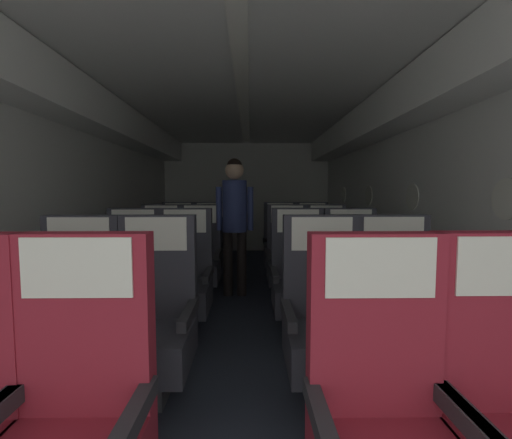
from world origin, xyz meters
TOP-DOWN VIEW (x-y plane):
  - ground at (0.00, 3.77)m, footprint 3.61×7.93m
  - fuselage_shell at (0.00, 4.03)m, footprint 3.49×7.58m
  - seat_a_left_aisle at (-0.50, 1.41)m, footprint 0.48×0.52m
  - seat_a_right_window at (0.50, 1.40)m, footprint 0.48×0.52m
  - seat_b_left_window at (-0.95, 2.35)m, footprint 0.48×0.52m
  - seat_b_left_aisle at (-0.49, 2.35)m, footprint 0.48×0.52m
  - seat_b_right_aisle at (0.94, 2.35)m, footprint 0.48×0.52m
  - seat_b_right_window at (0.50, 2.34)m, footprint 0.48×0.52m
  - seat_c_left_window at (-0.94, 3.29)m, footprint 0.48×0.52m
  - seat_c_left_aisle at (-0.49, 3.29)m, footprint 0.48×0.52m
  - seat_c_right_aisle at (0.95, 3.29)m, footprint 0.48×0.52m
  - seat_c_right_window at (0.49, 3.30)m, footprint 0.48×0.52m
  - seat_d_left_window at (-0.94, 4.24)m, footprint 0.48×0.52m
  - seat_d_left_aisle at (-0.50, 4.25)m, footprint 0.48×0.52m
  - seat_d_right_aisle at (0.94, 4.23)m, footprint 0.48×0.52m
  - seat_d_right_window at (0.49, 4.22)m, footprint 0.48×0.52m
  - seat_e_left_window at (-0.94, 5.18)m, footprint 0.48×0.52m
  - seat_e_left_aisle at (-0.50, 5.18)m, footprint 0.48×0.52m
  - seat_e_right_aisle at (0.95, 5.17)m, footprint 0.48×0.52m
  - seat_e_right_window at (0.49, 5.17)m, footprint 0.48×0.52m
  - flight_attendant at (-0.11, 4.37)m, footprint 0.43×0.28m

SIDE VIEW (x-z plane):
  - ground at x=0.00m, z-range -0.02..0.00m
  - seat_a_left_aisle at x=-0.50m, z-range -0.08..0.98m
  - seat_a_right_window at x=0.50m, z-range -0.08..0.98m
  - seat_b_left_window at x=-0.95m, z-range -0.08..0.98m
  - seat_b_left_aisle at x=-0.49m, z-range -0.08..0.98m
  - seat_b_right_aisle at x=0.94m, z-range -0.08..0.98m
  - seat_b_right_window at x=0.50m, z-range -0.08..0.98m
  - seat_c_left_window at x=-0.94m, z-range -0.08..0.98m
  - seat_c_left_aisle at x=-0.49m, z-range -0.08..0.98m
  - seat_c_right_aisle at x=0.95m, z-range -0.08..0.98m
  - seat_c_right_window at x=0.49m, z-range -0.08..0.98m
  - seat_d_left_window at x=-0.94m, z-range -0.08..0.98m
  - seat_d_left_aisle at x=-0.50m, z-range -0.08..0.98m
  - seat_d_right_aisle at x=0.94m, z-range -0.08..0.98m
  - seat_d_right_window at x=0.49m, z-range -0.08..0.98m
  - seat_e_left_window at x=-0.94m, z-range -0.08..0.98m
  - seat_e_left_aisle at x=-0.50m, z-range -0.08..0.98m
  - seat_e_right_aisle at x=0.95m, z-range -0.08..0.98m
  - seat_e_right_window at x=0.49m, z-range -0.08..0.98m
  - flight_attendant at x=-0.11m, z-range 0.18..1.77m
  - fuselage_shell at x=0.00m, z-range 0.51..2.76m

